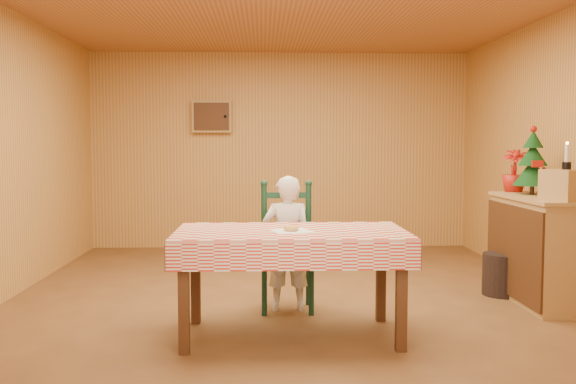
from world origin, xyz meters
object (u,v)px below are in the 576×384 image
object	(u,v)px
seated_child	(287,243)
christmas_tree	(533,163)
dining_table	(291,242)
ladder_chair	(287,249)
crate	(566,185)
storage_bin	(504,274)
shelf_unit	(541,249)

from	to	relation	value
seated_child	christmas_tree	distance (m)	2.38
dining_table	ladder_chair	distance (m)	0.81
crate	christmas_tree	bearing A→B (deg)	90.00
ladder_chair	christmas_tree	bearing A→B (deg)	9.76
dining_table	ladder_chair	xyz separation A→B (m)	(-0.00, 0.79, -0.18)
christmas_tree	storage_bin	bearing A→B (deg)	175.27
seated_child	shelf_unit	size ratio (longest dim) A/B	0.91
dining_table	ladder_chair	bearing A→B (deg)	90.00
shelf_unit	dining_table	bearing A→B (deg)	-157.55
ladder_chair	dining_table	bearing A→B (deg)	-90.00
ladder_chair	crate	world-z (taller)	crate
seated_child	dining_table	bearing A→B (deg)	90.00
shelf_unit	christmas_tree	size ratio (longest dim) A/B	2.00
storage_bin	crate	bearing A→B (deg)	-70.83
crate	storage_bin	size ratio (longest dim) A/B	0.78
dining_table	seated_child	world-z (taller)	seated_child
crate	christmas_tree	size ratio (longest dim) A/B	0.48
ladder_chair	crate	xyz separation A→B (m)	(2.24, -0.26, 0.55)
dining_table	storage_bin	bearing A→B (deg)	30.67
ladder_chair	christmas_tree	distance (m)	2.38
ladder_chair	shelf_unit	distance (m)	2.24
seated_child	crate	distance (m)	2.30
seated_child	storage_bin	bearing A→B (deg)	-167.05
dining_table	shelf_unit	world-z (taller)	shelf_unit
crate	storage_bin	world-z (taller)	crate
christmas_tree	storage_bin	world-z (taller)	christmas_tree
seated_child	christmas_tree	size ratio (longest dim) A/B	1.81
seated_child	christmas_tree	bearing A→B (deg)	-168.83
crate	christmas_tree	world-z (taller)	christmas_tree
shelf_unit	seated_child	bearing A→B (deg)	-175.06
shelf_unit	storage_bin	size ratio (longest dim) A/B	3.24
dining_table	seated_child	distance (m)	0.74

